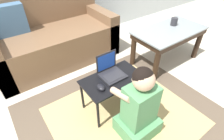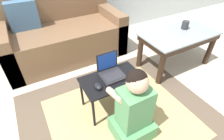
# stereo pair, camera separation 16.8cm
# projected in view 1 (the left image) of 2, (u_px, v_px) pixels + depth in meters

# --- Properties ---
(ground_plane) EXTENTS (16.00, 16.00, 0.00)m
(ground_plane) POSITION_uv_depth(u_px,v_px,m) (122.00, 108.00, 1.88)
(ground_plane) COLOR beige
(area_rug) EXTENTS (1.87, 1.68, 0.01)m
(area_rug) POSITION_uv_depth(u_px,v_px,m) (124.00, 116.00, 1.78)
(area_rug) COLOR brown
(area_rug) RESTS_ON ground_plane
(couch) EXTENTS (1.63, 0.83, 0.95)m
(couch) POSITION_uv_depth(u_px,v_px,m) (53.00, 38.00, 2.44)
(couch) COLOR brown
(couch) RESTS_ON ground_plane
(coffee_table) EXTENTS (0.98, 0.53, 0.49)m
(coffee_table) POSITION_uv_depth(u_px,v_px,m) (169.00, 35.00, 2.33)
(coffee_table) COLOR gray
(coffee_table) RESTS_ON ground_plane
(laptop_desk) EXTENTS (0.59, 0.35, 0.38)m
(laptop_desk) POSITION_uv_depth(u_px,v_px,m) (113.00, 82.00, 1.70)
(laptop_desk) COLOR black
(laptop_desk) RESTS_ON ground_plane
(laptop) EXTENTS (0.23, 0.21, 0.22)m
(laptop) POSITION_uv_depth(u_px,v_px,m) (111.00, 72.00, 1.69)
(laptop) COLOR #232328
(laptop) RESTS_ON laptop_desk
(computer_mouse) EXTENTS (0.06, 0.09, 0.04)m
(computer_mouse) POSITION_uv_depth(u_px,v_px,m) (101.00, 87.00, 1.55)
(computer_mouse) COLOR black
(computer_mouse) RESTS_ON laptop_desk
(person_seated) EXTENTS (0.34, 0.38, 0.74)m
(person_seated) POSITION_uv_depth(u_px,v_px,m) (139.00, 108.00, 1.47)
(person_seated) COLOR #518E5B
(person_seated) RESTS_ON ground_plane
(cup_on_table) EXTENTS (0.09, 0.09, 0.10)m
(cup_on_table) POSITION_uv_depth(u_px,v_px,m) (174.00, 22.00, 2.36)
(cup_on_table) COLOR #2D2D33
(cup_on_table) RESTS_ON coffee_table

